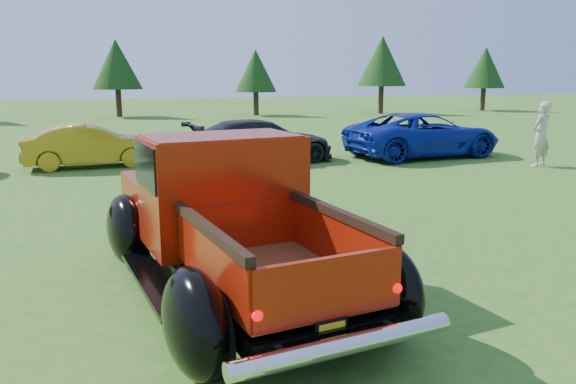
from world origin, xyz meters
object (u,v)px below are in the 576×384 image
at_px(show_car_blue, 423,135).
at_px(spectator, 541,134).
at_px(tree_mid_right, 256,71).
at_px(tree_east, 382,61).
at_px(pickup_truck, 223,215).
at_px(tree_mid_left, 116,64).
at_px(show_car_grey, 261,141).
at_px(show_car_yellow, 91,146).
at_px(tree_far_east, 485,68).

xyz_separation_m(show_car_blue, spectator, (2.43, -2.78, 0.24)).
height_order(tree_mid_right, tree_east, tree_east).
distance_m(tree_mid_right, pickup_truck, 31.66).
bearing_deg(tree_mid_left, show_car_blue, -64.49).
xyz_separation_m(tree_mid_right, show_car_grey, (-4.22, -20.58, -2.29)).
bearing_deg(show_car_blue, tree_east, -28.90).
distance_m(show_car_yellow, show_car_blue, 10.76).
height_order(show_car_grey, show_car_blue, show_car_blue).
bearing_deg(pickup_truck, tree_east, 51.75).
bearing_deg(show_car_grey, tree_far_east, -55.05).
bearing_deg(tree_east, show_car_blue, -110.62).
relative_size(tree_far_east, show_car_blue, 0.90).
height_order(tree_far_east, show_car_blue, tree_far_east).
xyz_separation_m(tree_far_east, spectator, (-14.19, -24.03, -2.27)).
distance_m(tree_mid_right, show_car_blue, 20.92).
bearing_deg(tree_mid_right, show_car_grey, -101.57).
bearing_deg(show_car_blue, tree_mid_right, -4.48).
bearing_deg(tree_mid_left, pickup_truck, -86.36).
xyz_separation_m(tree_mid_right, show_car_yellow, (-9.36, -20.08, -2.33)).
xyz_separation_m(tree_mid_left, spectator, (12.81, -24.53, -2.40)).
height_order(tree_mid_right, spectator, tree_mid_right).
height_order(tree_east, show_car_yellow, tree_east).
relative_size(tree_mid_left, tree_mid_right, 1.14).
xyz_separation_m(tree_mid_left, show_car_blue, (10.38, -21.75, -2.64)).
height_order(tree_mid_right, pickup_truck, tree_mid_right).
bearing_deg(tree_east, tree_mid_left, 175.24).
bearing_deg(show_car_grey, pickup_truck, 156.33).
relative_size(tree_far_east, show_car_grey, 1.02).
height_order(show_car_yellow, show_car_blue, show_car_blue).
bearing_deg(show_car_yellow, spectator, -111.23).
bearing_deg(spectator, show_car_grey, -44.38).
bearing_deg(pickup_truck, tree_mid_right, 66.78).
bearing_deg(tree_mid_left, spectator, -62.43).
distance_m(tree_mid_right, show_car_grey, 21.14).
relative_size(tree_mid_left, show_car_grey, 1.06).
height_order(tree_east, pickup_truck, tree_east).
bearing_deg(spectator, tree_mid_right, -105.01).
bearing_deg(show_car_blue, show_car_yellow, 78.14).
height_order(tree_mid_left, show_car_blue, tree_mid_left).
bearing_deg(show_car_yellow, tree_mid_left, -7.51).
xyz_separation_m(tree_east, pickup_truck, (-15.98, -30.31, -2.70)).
relative_size(show_car_yellow, spectator, 1.99).
height_order(show_car_blue, spectator, spectator).
relative_size(tree_mid_right, show_car_grey, 0.94).
relative_size(tree_east, pickup_truck, 0.95).
distance_m(tree_mid_left, tree_far_east, 27.00).
distance_m(tree_mid_right, show_car_yellow, 22.28).
relative_size(tree_east, show_car_grey, 1.15).
bearing_deg(tree_far_east, show_car_grey, -136.50).
height_order(tree_east, spectator, tree_east).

